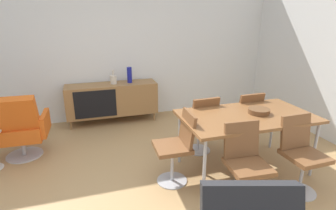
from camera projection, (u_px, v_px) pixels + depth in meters
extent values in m
plane|color=tan|center=(137.00, 197.00, 2.94)|extent=(8.32, 8.32, 0.00)
cube|color=silver|center=(107.00, 43.00, 4.84)|extent=(6.80, 0.12, 2.80)
cube|color=olive|center=(112.00, 99.00, 4.88)|extent=(1.60, 0.44, 0.56)
cube|color=black|center=(96.00, 104.00, 4.59)|extent=(0.70, 0.01, 0.48)
cylinder|color=olive|center=(71.00, 126.00, 4.63)|extent=(0.03, 0.03, 0.16)
cylinder|color=olive|center=(154.00, 116.00, 5.05)|extent=(0.03, 0.03, 0.16)
cylinder|color=olive|center=(71.00, 119.00, 4.94)|extent=(0.03, 0.03, 0.16)
cylinder|color=olive|center=(150.00, 111.00, 5.35)|extent=(0.03, 0.03, 0.16)
cylinder|color=navy|center=(129.00, 75.00, 4.84)|extent=(0.09, 0.09, 0.28)
cylinder|color=beige|center=(114.00, 80.00, 4.78)|extent=(0.11, 0.11, 0.15)
cylinder|color=beige|center=(113.00, 73.00, 4.74)|extent=(0.04, 0.04, 0.10)
cube|color=brown|center=(247.00, 116.00, 3.27)|extent=(1.60, 0.90, 0.04)
cylinder|color=#B7B7BC|center=(204.00, 169.00, 2.83)|extent=(0.04, 0.04, 0.70)
cylinder|color=#B7B7BC|center=(314.00, 150.00, 3.23)|extent=(0.04, 0.04, 0.70)
cylinder|color=#B7B7BC|center=(180.00, 138.00, 3.54)|extent=(0.04, 0.04, 0.70)
cylinder|color=#B7B7BC|center=(272.00, 125.00, 3.94)|extent=(0.04, 0.04, 0.70)
cylinder|color=brown|center=(259.00, 111.00, 3.30)|extent=(0.26, 0.26, 0.06)
cube|color=brown|center=(305.00, 156.00, 2.89)|extent=(0.41, 0.41, 0.05)
cube|color=brown|center=(296.00, 131.00, 2.98)|extent=(0.38, 0.10, 0.38)
cylinder|color=#B7B7BC|center=(302.00, 175.00, 2.97)|extent=(0.04, 0.04, 0.42)
cylinder|color=#B7B7BC|center=(299.00, 191.00, 3.03)|extent=(0.36, 0.36, 0.01)
cube|color=brown|center=(248.00, 166.00, 2.69)|extent=(0.43, 0.43, 0.05)
cube|color=brown|center=(242.00, 139.00, 2.79)|extent=(0.39, 0.11, 0.38)
cylinder|color=#B7B7BC|center=(246.00, 187.00, 2.77)|extent=(0.04, 0.04, 0.42)
cylinder|color=#B7B7BC|center=(244.00, 203.00, 2.84)|extent=(0.36, 0.36, 0.01)
cube|color=brown|center=(242.00, 116.00, 4.01)|extent=(0.41, 0.41, 0.05)
cube|color=brown|center=(251.00, 107.00, 3.78)|extent=(0.38, 0.10, 0.38)
cylinder|color=#B7B7BC|center=(241.00, 131.00, 4.09)|extent=(0.04, 0.04, 0.42)
cylinder|color=#B7B7BC|center=(240.00, 143.00, 4.15)|extent=(0.36, 0.36, 0.01)
cube|color=brown|center=(199.00, 122.00, 3.82)|extent=(0.42, 0.42, 0.05)
cube|color=brown|center=(205.00, 112.00, 3.59)|extent=(0.38, 0.11, 0.38)
cylinder|color=#B7B7BC|center=(198.00, 137.00, 3.89)|extent=(0.04, 0.04, 0.42)
cylinder|color=#B7B7BC|center=(198.00, 150.00, 3.96)|extent=(0.36, 0.36, 0.01)
cube|color=brown|center=(172.00, 147.00, 3.09)|extent=(0.41, 0.41, 0.05)
cube|color=brown|center=(187.00, 128.00, 3.06)|extent=(0.10, 0.38, 0.38)
cylinder|color=#B7B7BC|center=(172.00, 165.00, 3.16)|extent=(0.04, 0.04, 0.42)
cylinder|color=#B7B7BC|center=(172.00, 180.00, 3.23)|extent=(0.36, 0.36, 0.01)
cube|color=#D85919|center=(20.00, 131.00, 3.69)|extent=(0.62, 0.58, 0.20)
cube|color=#D85919|center=(12.00, 116.00, 3.37)|extent=(0.61, 0.29, 0.51)
cube|color=#D85919|center=(45.00, 123.00, 3.75)|extent=(0.07, 0.51, 0.28)
cylinder|color=#B7B7BC|center=(23.00, 146.00, 3.77)|extent=(0.06, 0.06, 0.28)
cylinder|color=#B7B7BC|center=(25.00, 155.00, 3.81)|extent=(0.48, 0.48, 0.02)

